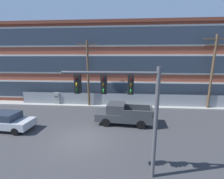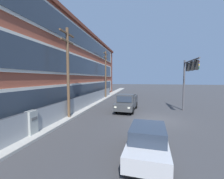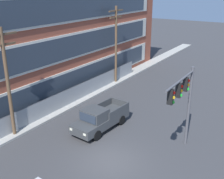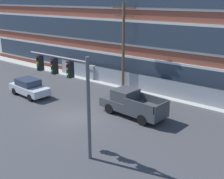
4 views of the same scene
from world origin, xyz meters
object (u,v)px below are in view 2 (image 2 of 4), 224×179
at_px(electrical_cabinet, 32,123).
at_px(utility_pole_near_corner, 68,69).
at_px(utility_pole_midblock, 106,72).
at_px(pickup_truck_dark_grey, 127,103).
at_px(sedan_silver, 148,141).
at_px(traffic_signal_mast, 188,74).

bearing_deg(electrical_cabinet, utility_pole_near_corner, -4.14).
height_order(utility_pole_midblock, electrical_cabinet, utility_pole_midblock).
height_order(pickup_truck_dark_grey, electrical_cabinet, pickup_truck_dark_grey).
height_order(sedan_silver, utility_pole_near_corner, utility_pole_near_corner).
relative_size(pickup_truck_dark_grey, electrical_cabinet, 3.26).
xyz_separation_m(pickup_truck_dark_grey, sedan_silver, (-9.95, -2.01, -0.14)).
xyz_separation_m(pickup_truck_dark_grey, electrical_cabinet, (-8.76, 5.22, -0.10)).
bearing_deg(utility_pole_midblock, sedan_silver, -160.94).
bearing_deg(utility_pole_near_corner, electrical_cabinet, 175.86).
distance_m(pickup_truck_dark_grey, utility_pole_midblock, 12.23).
relative_size(traffic_signal_mast, utility_pole_midblock, 0.66).
xyz_separation_m(traffic_signal_mast, pickup_truck_dark_grey, (-0.14, 6.46, -3.26)).
distance_m(utility_pole_near_corner, electrical_cabinet, 5.76).
xyz_separation_m(traffic_signal_mast, utility_pole_near_corner, (-4.52, 11.37, 0.37)).
height_order(traffic_signal_mast, pickup_truck_dark_grey, traffic_signal_mast).
height_order(sedan_silver, electrical_cabinet, electrical_cabinet).
distance_m(pickup_truck_dark_grey, sedan_silver, 10.15).
bearing_deg(traffic_signal_mast, utility_pole_midblock, 48.17).
distance_m(utility_pole_midblock, electrical_cabinet, 19.60).
bearing_deg(sedan_silver, utility_pole_midblock, 19.06).
relative_size(traffic_signal_mast, utility_pole_near_corner, 0.70).
height_order(utility_pole_near_corner, utility_pole_midblock, utility_pole_midblock).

